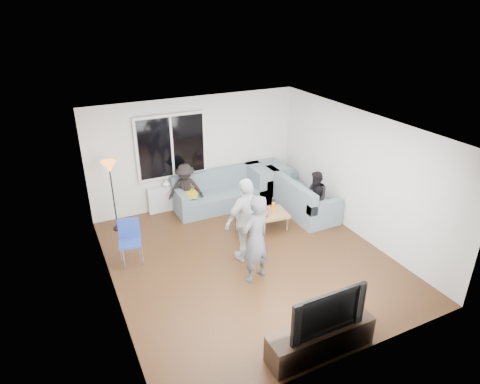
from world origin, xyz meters
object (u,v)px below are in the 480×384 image
coffee_table (261,222)px  television (324,308)px  side_chair (130,243)px  floor_lamp (113,196)px  player_right (247,220)px  sofa_back_section (223,190)px  tv_console (320,339)px  sofa_right_section (301,194)px  spectator_right (316,197)px  spectator_back (186,190)px  player_left (255,239)px

coffee_table → television: (-0.88, -3.36, 0.57)m
side_chair → floor_lamp: (0.00, 1.43, 0.35)m
player_right → side_chair: bearing=-31.8°
sofa_back_section → television: bearing=-97.2°
tv_console → television: bearing=0.0°
coffee_table → television: size_ratio=0.95×
sofa_right_section → spectator_right: spectator_right is taller
sofa_right_section → sofa_back_section: bearing=57.8°
sofa_back_section → coffee_table: sofa_back_section is taller
side_chair → tv_console: bearing=-47.6°
sofa_right_section → side_chair: (-4.07, -0.43, 0.01)m
sofa_right_section → spectator_back: bearing=67.6°
floor_lamp → tv_console: bearing=-68.3°
spectator_right → sofa_back_section: bearing=-127.0°
spectator_right → tv_console: size_ratio=0.73×
sofa_back_section → tv_console: 4.81m
spectator_right → television: (-2.17, -3.23, 0.19)m
side_chair → spectator_right: spectator_right is taller
player_left → television: 1.92m
coffee_table → side_chair: bearing=-179.9°
sofa_back_section → television: (-0.60, -4.77, 0.35)m
player_left → player_right: player_right is taller
player_right → floor_lamp: bearing=-58.2°
sofa_back_section → tv_console: sofa_back_section is taller
sofa_back_section → tv_console: bearing=-97.2°
spectator_right → tv_console: (-2.17, -3.23, -0.36)m
side_chair → television: bearing=-47.6°
player_right → spectator_back: bearing=-89.8°
player_left → television: size_ratio=1.42×
spectator_back → television: size_ratio=1.06×
sofa_back_section → player_right: (-0.46, -2.20, 0.40)m
side_chair → spectator_right: 4.07m
floor_lamp → spectator_right: 4.36m
sofa_back_section → spectator_right: (1.57, -1.54, 0.16)m
coffee_table → player_right: (-0.74, -0.78, 0.63)m
tv_console → television: 0.55m
coffee_table → spectator_back: (-1.18, 1.44, 0.41)m
floor_lamp → player_right: 3.01m
sofa_back_section → tv_console: (-0.60, -4.77, -0.20)m
sofa_back_section → television: size_ratio=1.99×
side_chair → sofa_right_section: bearing=18.9°
sofa_back_section → floor_lamp: size_ratio=1.47×
sofa_back_section → side_chair: (-2.50, -1.42, 0.01)m
spectator_right → television: bearing=-26.4°
tv_console → floor_lamp: bearing=111.7°
spectator_back → tv_console: bearing=-68.6°
player_left → player_right: 0.68m
sofa_right_section → tv_console: size_ratio=1.25×
floor_lamp → television: (1.90, -4.78, -0.01)m
sofa_back_section → side_chair: size_ratio=2.67×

